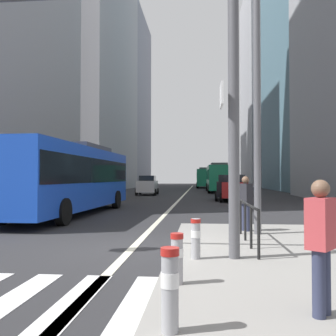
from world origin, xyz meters
TOP-DOWN VIEW (x-y plane):
  - ground_plane at (0.00, 20.00)m, footprint 160.00×160.00m
  - crosswalk_stripes at (-1.00, -4.00)m, footprint 5.85×3.20m
  - lane_centre_line at (0.00, 30.00)m, footprint 0.20×80.00m
  - office_tower_left_mid at (-16.00, 44.00)m, footprint 12.66×24.97m
  - office_tower_left_far at (-16.00, 70.28)m, footprint 10.78×23.29m
  - office_tower_right_far at (17.00, 67.94)m, footprint 12.10×19.11m
  - city_bus_blue_oncoming at (-4.37, 7.96)m, footprint 2.93×11.82m
  - city_bus_red_receding at (3.76, 35.72)m, footprint 2.76×11.43m
  - city_bus_red_distant at (2.37, 54.59)m, footprint 2.77×11.06m
  - car_oncoming_mid at (-3.66, 27.91)m, footprint 2.16×4.29m
  - car_receding_near at (3.80, 19.97)m, footprint 2.20×4.57m
  - car_receding_far at (4.10, 18.69)m, footprint 2.20×4.57m
  - car_oncoming_far at (-6.24, 22.38)m, footprint 2.05×4.55m
  - traffic_signal_gantry at (0.08, -1.44)m, footprint 6.70×0.65m
  - street_lamp_post at (3.28, 1.79)m, footprint 5.50×0.32m
  - bollard_front at (1.36, -5.00)m, footprint 0.20×0.20m
  - bollard_left at (1.32, -3.28)m, footprint 0.20×0.20m
  - bollard_right at (1.58, -1.54)m, footprint 0.20×0.20m
  - pedestrian_railing at (2.80, 0.13)m, footprint 0.06×3.31m
  - pedestrian_waiting at (3.01, 2.37)m, footprint 0.41×0.45m
  - pedestrian_walking at (3.06, -4.40)m, footprint 0.42×0.45m

SIDE VIEW (x-z plane):
  - ground_plane at x=0.00m, z-range 0.00..0.00m
  - crosswalk_stripes at x=-1.00m, z-range 0.00..0.01m
  - lane_centre_line at x=0.00m, z-range 0.00..0.01m
  - bollard_left at x=1.32m, z-range 0.20..0.95m
  - bollard_right at x=1.58m, z-range 0.20..0.98m
  - bollard_front at x=1.36m, z-range 0.20..1.07m
  - pedestrian_railing at x=2.80m, z-range 0.35..1.33m
  - car_oncoming_mid at x=-3.66m, z-range 0.02..1.96m
  - car_receding_near at x=3.80m, z-range 0.02..1.96m
  - car_receding_far at x=4.10m, z-range 0.02..1.96m
  - car_oncoming_far at x=-6.24m, z-range 0.02..1.96m
  - pedestrian_walking at x=3.06m, z-range 0.23..1.79m
  - pedestrian_waiting at x=3.01m, z-range 0.23..1.87m
  - city_bus_red_distant at x=2.37m, z-range 0.14..3.54m
  - city_bus_red_receding at x=3.76m, z-range 0.14..3.54m
  - city_bus_blue_oncoming at x=-4.37m, z-range 0.14..3.54m
  - traffic_signal_gantry at x=0.08m, z-range 1.14..7.14m
  - street_lamp_post at x=3.28m, z-range 1.28..9.28m
  - office_tower_left_far at x=-16.00m, z-range 0.00..37.40m
  - office_tower_left_mid at x=-16.00m, z-range 0.00..40.10m
  - office_tower_right_far at x=17.00m, z-range 0.00..40.44m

